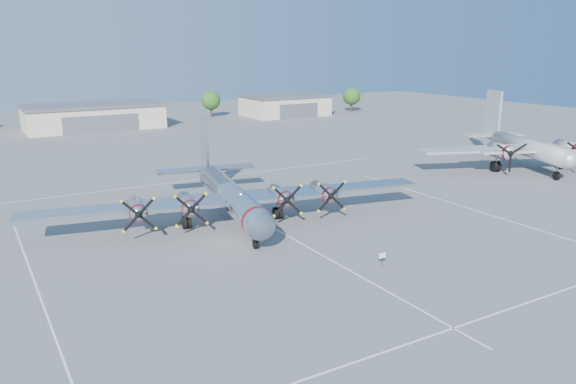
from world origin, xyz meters
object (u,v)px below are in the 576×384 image
tree_far_east (352,96)px  twin_engine_east (523,168)px  info_placard (382,257)px  hangar_east (285,105)px  tree_east (211,100)px  main_bomber_b29 (229,219)px  hangar_center (94,116)px

tree_far_east → twin_engine_east: tree_far_east is taller
twin_engine_east → info_placard: size_ratio=29.22×
tree_far_east → info_placard: tree_far_east is taller
hangar_east → tree_east: bearing=161.5°
tree_east → twin_engine_east: bearing=-79.3°
twin_engine_east → main_bomber_b29: bearing=-158.5°
tree_far_east → info_placard: size_ratio=5.80×
info_placard → tree_far_east: bearing=58.3°
hangar_east → tree_east: (-18.00, 6.04, 1.51)m
hangar_center → hangar_east: (48.00, 0.00, 0.00)m
tree_east → info_placard: bearing=-105.3°
hangar_east → hangar_center: bearing=-180.0°
tree_far_east → main_bomber_b29: 101.87m
main_bomber_b29 → info_placard: bearing=-63.2°
hangar_center → info_placard: bearing=-88.3°
tree_east → info_placard: tree_east is taller
hangar_center → hangar_east: bearing=0.0°
main_bomber_b29 → hangar_center: bearing=98.8°
hangar_center → tree_east: tree_east is taller
hangar_center → hangar_east: size_ratio=1.39×
main_bomber_b29 → tree_far_east: bearing=56.8°
tree_far_east → info_placard: (-65.19, -91.59, -3.42)m
hangar_east → info_placard: bearing=-115.8°
tree_far_east → main_bomber_b29: tree_far_east is taller
tree_far_east → hangar_east: bearing=174.4°
twin_engine_east → hangar_east: bearing=108.3°
hangar_center → hangar_east: same height
tree_east → twin_engine_east: tree_east is taller
tree_east → main_bomber_b29: tree_east is taller
tree_far_east → twin_engine_east: bearing=-107.4°
main_bomber_b29 → twin_engine_east: twin_engine_east is taller
tree_far_east → twin_engine_east: (-22.79, -72.56, -4.22)m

